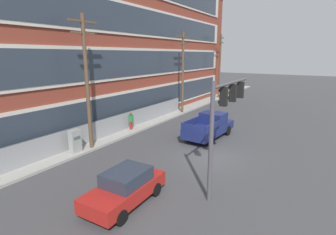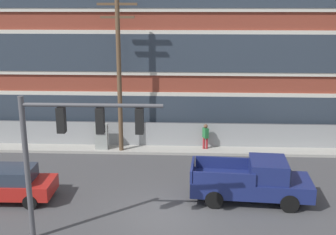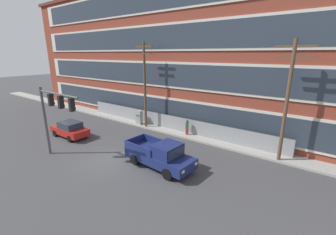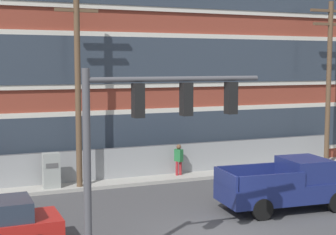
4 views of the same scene
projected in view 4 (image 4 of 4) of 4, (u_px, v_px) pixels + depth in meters
The scene contains 10 objects.
ground_plane at pixel (218, 234), 17.05m from camera, with size 160.00×160.00×0.00m, color #424244.
sidewalk_building_side at pixel (137, 180), 24.67m from camera, with size 80.00×1.92×0.16m, color #9E9B93.
brick_mill_building at pixel (106, 28), 30.07m from camera, with size 53.02×11.82×15.34m.
chain_link_fence at pixel (123, 164), 24.68m from camera, with size 24.24×0.06×1.64m.
traffic_signal_mast at pixel (148, 124), 13.58m from camera, with size 5.06×0.43×5.51m.
pickup_truck_navy at pixel (290, 185), 19.89m from camera, with size 5.49×2.44×1.96m.
utility_pole_near_corner at pixel (78, 78), 22.50m from camera, with size 2.23×0.26×9.12m.
utility_pole_midblock at pixel (329, 77), 27.54m from camera, with size 2.57×0.26×8.91m.
electrical_cabinet at pixel (51, 172), 22.65m from camera, with size 0.75×0.46×1.72m.
pedestrian_near_cabinet at pixel (179, 159), 25.24m from camera, with size 0.38×0.46×1.69m.
Camera 4 is at (-7.76, -14.72, 5.61)m, focal length 55.00 mm.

